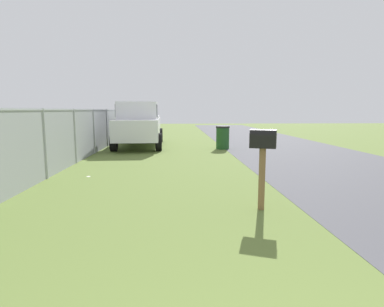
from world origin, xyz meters
name	(u,v)px	position (x,y,z in m)	size (l,w,h in m)	color
mailbox	(263,146)	(5.06, -0.76, 1.11)	(0.34, 0.48, 1.41)	brown
pickup_truck	(139,123)	(14.68, 2.46, 1.11)	(5.53, 2.29, 2.09)	silver
trash_bin	(223,137)	(13.58, -1.36, 0.52)	(0.61, 0.61, 1.03)	#1E4C1E
fence_section	(62,137)	(8.94, 4.01, 0.95)	(16.44, 0.07, 1.77)	#9EA3A8
litter_wrapper_by_mailbox	(88,176)	(7.96, 3.02, 0.00)	(0.12, 0.08, 0.01)	silver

